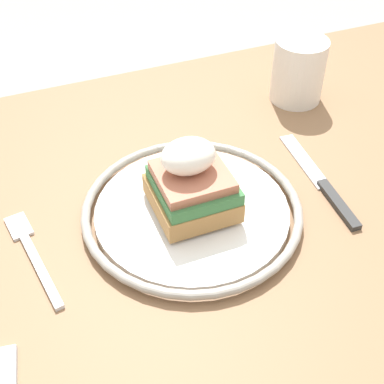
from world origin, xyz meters
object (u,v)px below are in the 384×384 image
(sandwich, at_px, (192,183))
(knife, at_px, (324,186))
(fork, at_px, (32,253))
(plate, at_px, (192,210))
(cup, at_px, (299,69))

(sandwich, xyz_separation_m, knife, (0.16, -0.01, -0.04))
(fork, bearing_deg, knife, -3.82)
(plate, distance_m, knife, 0.16)
(plate, relative_size, cup, 2.73)
(sandwich, distance_m, fork, 0.18)
(knife, distance_m, cup, 0.20)
(knife, bearing_deg, cup, 70.19)
(plate, distance_m, fork, 0.17)
(plate, xyz_separation_m, knife, (0.16, -0.01, -0.01))
(plate, height_order, fork, plate)
(knife, bearing_deg, sandwich, 174.92)
(cup, bearing_deg, knife, -109.81)
(sandwich, bearing_deg, plate, -56.88)
(fork, xyz_separation_m, cup, (0.40, 0.16, 0.04))
(cup, bearing_deg, plate, -143.45)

